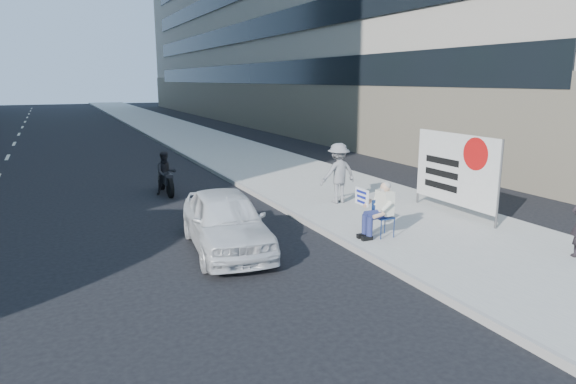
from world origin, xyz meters
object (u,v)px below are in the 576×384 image
jogger (338,173)px  motorcycle (166,175)px  seated_protester (379,207)px  protest_banner (455,169)px  white_sedan_near (226,221)px

jogger → motorcycle: size_ratio=0.87×
seated_protester → jogger: 3.47m
seated_protester → motorcycle: seated_protester is taller
motorcycle → protest_banner: bearing=-46.1°
seated_protester → protest_banner: (3.00, 0.84, 0.53)m
jogger → protest_banner: (2.13, -2.52, 0.36)m
jogger → protest_banner: bearing=127.3°
white_sedan_near → seated_protester: bearing=-10.9°
seated_protester → white_sedan_near: seated_protester is taller
protest_banner → motorcycle: bearing=134.4°
seated_protester → white_sedan_near: size_ratio=0.33×
white_sedan_near → motorcycle: (-0.02, 6.34, -0.03)m
seated_protester → motorcycle: (-3.39, 7.37, -0.24)m
jogger → white_sedan_near: size_ratio=0.45×
motorcycle → seated_protester: bearing=-65.8°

